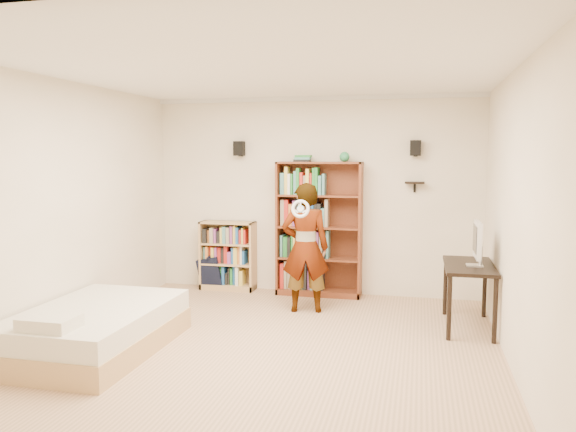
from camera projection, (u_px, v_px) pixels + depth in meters
The scene contains 14 objects.
ground at pixel (266, 352), 5.47m from camera, with size 4.50×5.00×0.01m, color tan.
room_shell at pixel (266, 171), 5.28m from camera, with size 4.52×5.02×2.71m.
crown_molding at pixel (265, 72), 5.18m from camera, with size 4.50×5.00×0.06m.
speaker_left at pixel (239, 148), 7.81m from camera, with size 0.14×0.12×0.20m, color black.
speaker_right at pixel (416, 148), 7.26m from camera, with size 0.14×0.12×0.20m, color black.
wall_shelf at pixel (415, 183), 7.32m from camera, with size 0.25×0.16×0.03m, color black.
tall_bookshelf at pixel (319, 229), 7.60m from camera, with size 1.15×0.34×1.82m, color brown, non-canonical shape.
low_bookshelf at pixel (228, 256), 7.97m from camera, with size 0.78×0.29×0.97m, color tan, non-canonical shape.
computer_desk at pixel (468, 296), 6.20m from camera, with size 0.52×1.05×0.71m, color black, non-canonical shape.
imac at pixel (475, 244), 6.04m from camera, with size 0.10×0.48×0.48m, color silver, non-canonical shape.
daybed at pixel (96, 324), 5.48m from camera, with size 1.20×1.84×0.54m, color white, non-canonical shape.
person at pixel (305, 248), 6.81m from camera, with size 0.58×0.38×1.58m, color black.
wii_wheel at pixel (300, 209), 6.47m from camera, with size 0.22×0.22×0.04m, color silver.
navy_bag at pixel (211, 273), 8.02m from camera, with size 0.35×0.23×0.47m, color black, non-canonical shape.
Camera 1 is at (1.42, -5.10, 1.91)m, focal length 35.00 mm.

